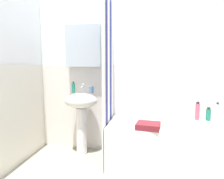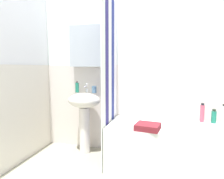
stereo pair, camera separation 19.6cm
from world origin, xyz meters
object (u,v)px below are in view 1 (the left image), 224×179
lotion_bottle (217,112)px  body_wash_bottle (197,111)px  towel_folded (148,126)px  bathtub (168,145)px  conditioner_bottle (208,114)px  soap_dispenser (73,88)px  sink (81,110)px  toothbrush_cup (91,90)px

lotion_bottle → body_wash_bottle: lotion_bottle is taller
body_wash_bottle → towel_folded: bearing=-142.9°
bathtub → conditioner_bottle: bearing=25.3°
soap_dispenser → lotion_bottle: bearing=1.5°
body_wash_bottle → towel_folded: body_wash_bottle is taller
towel_folded → sink: bearing=157.4°
bathtub → body_wash_bottle: 0.58m
bathtub → body_wash_bottle: (0.37, 0.25, 0.36)m
conditioner_bottle → body_wash_bottle: bearing=176.7°
toothbrush_cup → body_wash_bottle: (1.36, 0.06, -0.26)m
soap_dispenser → conditioner_bottle: bearing=1.5°
lotion_bottle → towel_folded: bearing=-151.6°
sink → soap_dispenser: bearing=158.6°
sink → body_wash_bottle: sink is taller
toothbrush_cup → lotion_bottle: 1.61m
bathtub → lotion_bottle: size_ratio=6.05×
conditioner_bottle → towel_folded: (-0.74, -0.46, -0.05)m
soap_dispenser → bathtub: bearing=-8.8°
conditioner_bottle → body_wash_bottle: size_ratio=0.72×
lotion_bottle → conditioner_bottle: bearing=-179.8°
body_wash_bottle → conditioner_bottle: bearing=-3.3°
body_wash_bottle → bathtub: bearing=-146.7°
soap_dispenser → bathtub: 1.41m
body_wash_bottle → towel_folded: (-0.61, -0.46, -0.08)m
soap_dispenser → toothbrush_cup: soap_dispenser is taller
bathtub → towel_folded: 0.43m
conditioner_bottle → bathtub: bearing=-154.7°
bathtub → conditioner_bottle: size_ratio=8.47×
soap_dispenser → towel_folded: size_ratio=0.62×
soap_dispenser → toothbrush_cup: size_ratio=1.67×
sink → towel_folded: sink is taller
lotion_bottle → towel_folded: (-0.84, -0.46, -0.08)m
toothbrush_cup → body_wash_bottle: size_ratio=0.40×
sink → body_wash_bottle: 1.49m
soap_dispenser → bathtub: size_ratio=0.11×
towel_folded → soap_dispenser: bearing=157.6°
lotion_bottle → body_wash_bottle: 0.23m
soap_dispenser → towel_folded: soap_dispenser is taller
toothbrush_cup → bathtub: toothbrush_cup is taller
sink → towel_folded: size_ratio=3.32×
sink → lotion_bottle: bearing=3.1°
sink → soap_dispenser: size_ratio=5.35×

